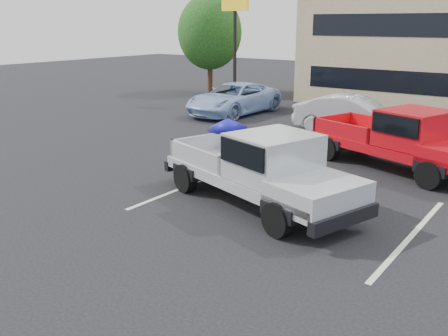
{
  "coord_description": "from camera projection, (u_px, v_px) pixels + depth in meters",
  "views": [
    {
      "loc": [
        5.54,
        -8.17,
        4.35
      ],
      "look_at": [
        -0.61,
        0.22,
        1.3
      ],
      "focal_mm": 40.0,
      "sensor_mm": 36.0,
      "label": 1
    }
  ],
  "objects": [
    {
      "name": "stripe_right",
      "position": [
        411.0,
        236.0,
        10.54
      ],
      "size": [
        0.12,
        5.0,
        0.01
      ],
      "primitive_type": "cube",
      "color": "silver",
      "rests_on": "ground"
    },
    {
      "name": "tree_left",
      "position": [
        210.0,
        32.0,
        30.74
      ],
      "size": [
        3.96,
        3.96,
        6.02
      ],
      "color": "#332114",
      "rests_on": "ground"
    },
    {
      "name": "ground",
      "position": [
        241.0,
        233.0,
        10.69
      ],
      "size": [
        90.0,
        90.0,
        0.0
      ],
      "primitive_type": "plane",
      "color": "black",
      "rests_on": "ground"
    },
    {
      "name": "blue_suv",
      "position": [
        234.0,
        99.0,
        24.33
      ],
      "size": [
        2.63,
        5.47,
        1.5
      ],
      "primitive_type": "imported",
      "rotation": [
        0.0,
        0.0,
        -0.03
      ],
      "color": "#98B9E3",
      "rests_on": "ground"
    },
    {
      "name": "silver_pickup",
      "position": [
        266.0,
        166.0,
        11.87
      ],
      "size": [
        6.01,
        3.55,
        2.06
      ],
      "rotation": [
        0.0,
        0.0,
        -0.3
      ],
      "color": "black",
      "rests_on": "ground"
    },
    {
      "name": "silver_sedan",
      "position": [
        353.0,
        115.0,
        19.96
      ],
      "size": [
        4.71,
        1.75,
        1.54
      ],
      "primitive_type": "imported",
      "rotation": [
        0.0,
        0.0,
        1.6
      ],
      "color": "#B9BCC1",
      "rests_on": "ground"
    },
    {
      "name": "motel_sign",
      "position": [
        235.0,
        16.0,
        25.89
      ],
      "size": [
        1.6,
        0.22,
        6.0
      ],
      "color": "black",
      "rests_on": "ground"
    },
    {
      "name": "red_pickup",
      "position": [
        408.0,
        138.0,
        14.84
      ],
      "size": [
        6.08,
        3.68,
        1.9
      ],
      "rotation": [
        0.0,
        0.0,
        -0.32
      ],
      "color": "black",
      "rests_on": "ground"
    },
    {
      "name": "stripe_left",
      "position": [
        193.0,
        184.0,
        13.94
      ],
      "size": [
        0.12,
        5.0,
        0.01
      ],
      "primitive_type": "cube",
      "color": "silver",
      "rests_on": "ground"
    }
  ]
}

